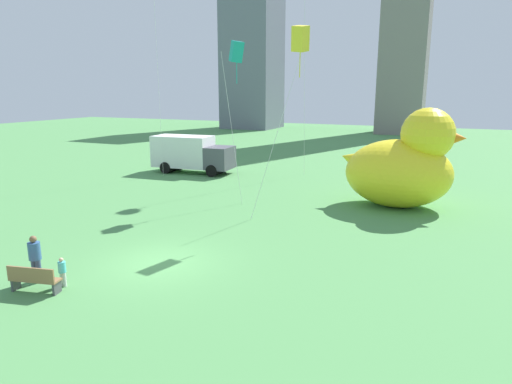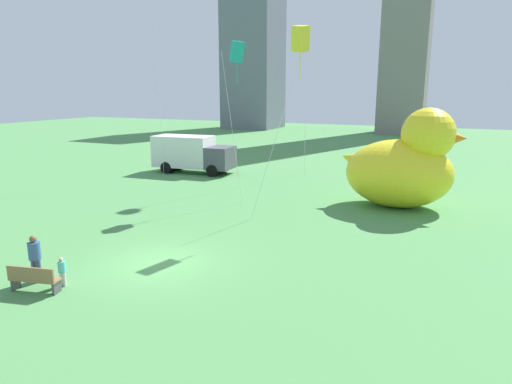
% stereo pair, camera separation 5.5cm
% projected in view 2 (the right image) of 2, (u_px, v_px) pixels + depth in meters
% --- Properties ---
extents(ground_plane, '(140.00, 140.00, 0.00)m').
position_uv_depth(ground_plane, '(160.00, 263.00, 16.84)').
color(ground_plane, '#4D8B4C').
extents(park_bench, '(1.71, 0.80, 0.90)m').
position_uv_depth(park_bench, '(33.00, 278.00, 14.31)').
color(park_bench, olive).
rests_on(park_bench, ground).
extents(person_adult, '(0.40, 0.40, 1.63)m').
position_uv_depth(person_adult, '(35.00, 256.00, 15.05)').
color(person_adult, '#38476B').
rests_on(person_adult, ground).
extents(person_child, '(0.24, 0.24, 1.00)m').
position_uv_depth(person_child, '(62.00, 270.00, 14.76)').
color(person_child, silver).
rests_on(person_child, ground).
extents(giant_inflatable_duck, '(6.58, 4.23, 5.46)m').
position_uv_depth(giant_inflatable_duck, '(403.00, 166.00, 24.41)').
color(giant_inflatable_duck, yellow).
rests_on(giant_inflatable_duck, ground).
extents(box_truck, '(6.44, 2.73, 2.85)m').
position_uv_depth(box_truck, '(192.00, 154.00, 34.91)').
color(box_truck, white).
rests_on(box_truck, ground).
extents(city_skyline, '(70.11, 18.59, 38.02)m').
position_uv_depth(city_skyline, '(486.00, 30.00, 63.37)').
color(city_skyline, slate).
rests_on(city_skyline, ground).
extents(kite_teal, '(1.26, 1.11, 9.01)m').
position_uv_depth(kite_teal, '(237.00, 53.00, 24.55)').
color(kite_teal, silver).
rests_on(kite_teal, ground).
extents(kite_yellow, '(2.64, 2.79, 9.22)m').
position_uv_depth(kite_yellow, '(300.00, 40.00, 20.18)').
color(kite_yellow, silver).
rests_on(kite_yellow, ground).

